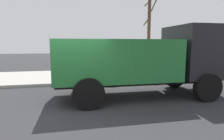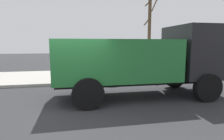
{
  "view_description": "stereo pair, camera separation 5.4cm",
  "coord_description": "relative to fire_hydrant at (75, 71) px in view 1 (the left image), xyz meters",
  "views": [
    {
      "loc": [
        -0.03,
        -6.29,
        2.24
      ],
      "look_at": [
        1.93,
        2.76,
        0.95
      ],
      "focal_mm": 30.46,
      "sensor_mm": 36.0,
      "label": 1
    },
    {
      "loc": [
        0.02,
        -6.3,
        2.24
      ],
      "look_at": [
        1.93,
        2.76,
        0.95
      ],
      "focal_mm": 30.46,
      "sensor_mm": 36.0,
      "label": 2
    }
  ],
  "objects": [
    {
      "name": "sidewalk_curb",
      "position": [
        -0.17,
        1.0,
        -0.51
      ],
      "size": [
        36.0,
        5.0,
        0.15
      ],
      "primitive_type": "cube",
      "color": "#ADA89E",
      "rests_on": "ground"
    },
    {
      "name": "stop_sign",
      "position": [
        2.23,
        -0.92,
        1.16
      ],
      "size": [
        0.76,
        0.08,
        2.3
      ],
      "color": "gray",
      "rests_on": "sidewalk_curb"
    },
    {
      "name": "ground_plane",
      "position": [
        -0.17,
        -5.5,
        -0.59
      ],
      "size": [
        80.0,
        80.0,
        0.0
      ],
      "primitive_type": "plane",
      "color": "#2D2D30"
    },
    {
      "name": "dump_truck_green",
      "position": [
        2.86,
        -4.27,
        1.02
      ],
      "size": [
        7.03,
        2.87,
        3.0
      ],
      "color": "#237033",
      "rests_on": "ground"
    },
    {
      "name": "fire_hydrant",
      "position": [
        0.0,
        0.0,
        0.0
      ],
      "size": [
        0.25,
        0.56,
        0.82
      ],
      "color": "red",
      "rests_on": "sidewalk_curb"
    },
    {
      "name": "bare_tree",
      "position": [
        5.65,
        1.95,
        2.68
      ],
      "size": [
        1.05,
        1.05,
        6.34
      ],
      "color": "#4C3823",
      "rests_on": "sidewalk_curb"
    },
    {
      "name": "loose_tire",
      "position": [
        -0.28,
        -0.13,
        0.16
      ],
      "size": [
        1.29,
        0.88,
        1.21
      ],
      "primitive_type": "torus",
      "rotation": [
        1.2,
        0.0,
        -0.18
      ],
      "color": "black",
      "rests_on": "sidewalk_curb"
    }
  ]
}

